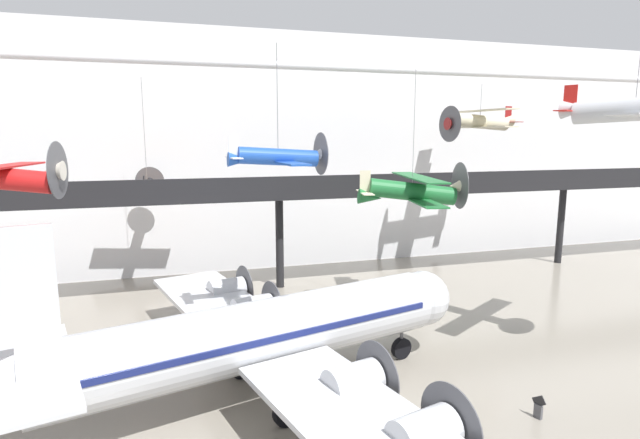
# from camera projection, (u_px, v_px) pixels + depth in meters

# --- Properties ---
(ground_plane) EXTENTS (260.00, 260.00, 0.00)m
(ground_plane) POSITION_uv_depth(u_px,v_px,m) (376.00, 418.00, 23.99)
(ground_plane) COLOR gray
(hangar_back_wall) EXTENTS (140.00, 3.00, 23.45)m
(hangar_back_wall) POSITION_uv_depth(u_px,v_px,m) (262.00, 152.00, 50.58)
(hangar_back_wall) COLOR white
(hangar_back_wall) RESTS_ON ground
(mezzanine_walkway) EXTENTS (110.00, 3.20, 10.12)m
(mezzanine_walkway) POSITION_uv_depth(u_px,v_px,m) (281.00, 194.00, 42.42)
(mezzanine_walkway) COLOR black
(mezzanine_walkway) RESTS_ON ground
(ceiling_truss_beam) EXTENTS (120.00, 0.60, 0.60)m
(ceiling_truss_beam) POSITION_uv_depth(u_px,v_px,m) (291.00, 65.00, 37.04)
(ceiling_truss_beam) COLOR silver
(airliner_silver_main) EXTENTS (25.75, 29.83, 10.05)m
(airliner_silver_main) POSITION_uv_depth(u_px,v_px,m) (254.00, 336.00, 24.89)
(airliner_silver_main) COLOR silver
(airliner_silver_main) RESTS_ON ground
(suspended_plane_green_biplane) EXTENTS (8.02, 9.71, 10.01)m
(suspended_plane_green_biplane) POSITION_uv_depth(u_px,v_px,m) (412.00, 191.00, 36.29)
(suspended_plane_green_biplane) COLOR #1E6B33
(suspended_plane_blue_trainer) EXTENTS (5.47, 6.71, 7.01)m
(suspended_plane_blue_trainer) POSITION_uv_depth(u_px,v_px,m) (278.00, 157.00, 27.15)
(suspended_plane_blue_trainer) COLOR #1E4CAD
(suspended_plane_orange_highwing) EXTENTS (6.97, 5.70, 9.88)m
(suspended_plane_orange_highwing) POSITION_uv_depth(u_px,v_px,m) (147.00, 186.00, 41.88)
(suspended_plane_orange_highwing) COLOR orange
(suspended_plane_silver_racer) EXTENTS (9.08, 8.17, 5.24)m
(suspended_plane_silver_racer) POSITION_uv_depth(u_px,v_px,m) (634.00, 110.00, 28.28)
(suspended_plane_silver_racer) COLOR silver
(suspended_plane_cream_biplane) EXTENTS (7.70, 9.44, 5.45)m
(suspended_plane_cream_biplane) POSITION_uv_depth(u_px,v_px,m) (480.00, 121.00, 47.59)
(suspended_plane_cream_biplane) COLOR beige
(stanchion_barrier) EXTENTS (0.36, 0.36, 1.08)m
(stanchion_barrier) POSITION_uv_depth(u_px,v_px,m) (441.00, 398.00, 25.22)
(stanchion_barrier) COLOR #B2B5BA
(stanchion_barrier) RESTS_ON ground
(info_sign_pedestal) EXTENTS (0.25, 0.77, 1.24)m
(info_sign_pedestal) POSITION_uv_depth(u_px,v_px,m) (538.00, 409.00, 23.92)
(info_sign_pedestal) COLOR #4C4C51
(info_sign_pedestal) RESTS_ON ground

